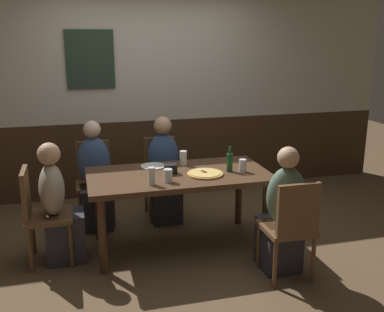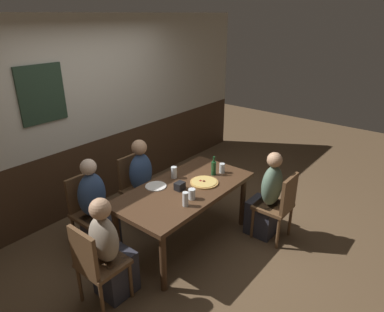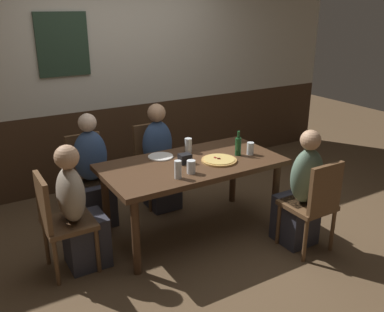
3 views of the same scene
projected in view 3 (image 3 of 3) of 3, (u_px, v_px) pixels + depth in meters
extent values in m
plane|color=brown|center=(192.00, 231.00, 4.16)|extent=(12.00, 12.00, 0.00)
cube|color=#3D2819|center=(126.00, 142.00, 5.32)|extent=(6.40, 0.10, 0.95)
cube|color=beige|center=(120.00, 36.00, 4.88)|extent=(6.40, 0.10, 1.65)
cube|color=#233828|center=(63.00, 45.00, 4.51)|extent=(0.56, 0.03, 0.68)
cube|color=#472D1C|center=(192.00, 164.00, 3.91)|extent=(1.69, 0.87, 0.05)
cylinder|color=#472D1C|center=(136.00, 237.00, 3.39)|extent=(0.07, 0.07, 0.69)
cylinder|color=#472D1C|center=(275.00, 196.00, 4.11)|extent=(0.07, 0.07, 0.69)
cylinder|color=#472D1C|center=(106.00, 204.00, 3.96)|extent=(0.07, 0.07, 0.69)
cylinder|color=#472D1C|center=(233.00, 173.00, 4.68)|extent=(0.07, 0.07, 0.69)
cube|color=brown|center=(157.00, 167.00, 4.63)|extent=(0.40, 0.40, 0.04)
cube|color=brown|center=(149.00, 142.00, 4.70)|extent=(0.36, 0.04, 0.43)
cylinder|color=brown|center=(178.00, 187.00, 4.65)|extent=(0.04, 0.04, 0.41)
cylinder|color=brown|center=(150.00, 194.00, 4.49)|extent=(0.04, 0.04, 0.41)
cylinder|color=brown|center=(164.00, 177.00, 4.93)|extent=(0.04, 0.04, 0.41)
cylinder|color=brown|center=(137.00, 183.00, 4.76)|extent=(0.04, 0.04, 0.41)
cube|color=brown|center=(69.00, 223.00, 3.44)|extent=(0.40, 0.40, 0.04)
cube|color=brown|center=(43.00, 203.00, 3.27)|extent=(0.04, 0.36, 0.43)
cylinder|color=brown|center=(85.00, 233.00, 3.73)|extent=(0.04, 0.04, 0.41)
cylinder|color=brown|center=(98.00, 251.00, 3.46)|extent=(0.04, 0.04, 0.41)
cylinder|color=brown|center=(46.00, 243.00, 3.57)|extent=(0.04, 0.04, 0.41)
cylinder|color=brown|center=(56.00, 263.00, 3.29)|extent=(0.04, 0.04, 0.41)
cube|color=brown|center=(91.00, 180.00, 4.27)|extent=(0.40, 0.40, 0.04)
cube|color=brown|center=(84.00, 154.00, 4.34)|extent=(0.36, 0.04, 0.43)
cylinder|color=brown|center=(114.00, 203.00, 4.29)|extent=(0.04, 0.04, 0.41)
cylinder|color=brown|center=(82.00, 211.00, 4.13)|extent=(0.04, 0.04, 0.41)
cylinder|color=brown|center=(103.00, 191.00, 4.57)|extent=(0.04, 0.04, 0.41)
cylinder|color=brown|center=(72.00, 198.00, 4.40)|extent=(0.04, 0.04, 0.41)
cube|color=brown|center=(307.00, 205.00, 3.74)|extent=(0.40, 0.40, 0.04)
cube|color=brown|center=(326.00, 189.00, 3.52)|extent=(0.36, 0.04, 0.43)
cylinder|color=brown|center=(278.00, 224.00, 3.88)|extent=(0.04, 0.04, 0.41)
cylinder|color=brown|center=(305.00, 215.00, 4.04)|extent=(0.04, 0.04, 0.41)
cylinder|color=brown|center=(305.00, 241.00, 3.60)|extent=(0.04, 0.04, 0.41)
cylinder|color=brown|center=(332.00, 231.00, 3.77)|extent=(0.04, 0.04, 0.41)
cube|color=#2D2D38|center=(162.00, 188.00, 4.60)|extent=(0.32, 0.34, 0.45)
ellipsoid|color=#334C7A|center=(157.00, 144.00, 4.50)|extent=(0.34, 0.22, 0.52)
sphere|color=tan|center=(156.00, 113.00, 4.38)|extent=(0.19, 0.19, 0.19)
cube|color=#2D2D38|center=(87.00, 241.00, 3.57)|extent=(0.34, 0.32, 0.45)
ellipsoid|color=tan|center=(71.00, 194.00, 3.37)|extent=(0.22, 0.34, 0.47)
sphere|color=tan|center=(67.00, 157.00, 3.26)|extent=(0.20, 0.20, 0.20)
cube|color=#2D2D38|center=(97.00, 203.00, 4.24)|extent=(0.32, 0.34, 0.45)
ellipsoid|color=#334C7A|center=(90.00, 156.00, 4.14)|extent=(0.34, 0.22, 0.52)
sphere|color=beige|center=(87.00, 123.00, 4.03)|extent=(0.18, 0.18, 0.18)
cube|color=#2D2D38|center=(295.00, 219.00, 3.92)|extent=(0.32, 0.34, 0.45)
ellipsoid|color=#56705B|center=(307.00, 176.00, 3.68)|extent=(0.34, 0.22, 0.50)
sphere|color=tan|center=(311.00, 140.00, 3.57)|extent=(0.18, 0.18, 0.18)
cylinder|color=tan|center=(219.00, 160.00, 3.92)|extent=(0.33, 0.33, 0.02)
cylinder|color=#DBB760|center=(219.00, 159.00, 3.91)|extent=(0.29, 0.29, 0.01)
cylinder|color=maroon|center=(218.00, 158.00, 3.91)|extent=(0.03, 0.03, 0.00)
cylinder|color=maroon|center=(215.00, 157.00, 3.94)|extent=(0.03, 0.03, 0.00)
cylinder|color=maroon|center=(219.00, 158.00, 3.91)|extent=(0.03, 0.03, 0.00)
cylinder|color=silver|center=(178.00, 169.00, 3.51)|extent=(0.06, 0.06, 0.16)
cylinder|color=gold|center=(178.00, 173.00, 3.53)|extent=(0.05, 0.05, 0.09)
cylinder|color=silver|center=(250.00, 149.00, 4.08)|extent=(0.07, 0.07, 0.12)
cylinder|color=#C6842D|center=(250.00, 152.00, 4.09)|extent=(0.06, 0.06, 0.05)
cylinder|color=silver|center=(188.00, 145.00, 4.14)|extent=(0.07, 0.07, 0.14)
cylinder|color=silver|center=(188.00, 149.00, 4.15)|extent=(0.06, 0.06, 0.06)
cylinder|color=silver|center=(191.00, 167.00, 3.62)|extent=(0.08, 0.08, 0.12)
cylinder|color=#B26623|center=(191.00, 168.00, 3.63)|extent=(0.07, 0.07, 0.09)
cylinder|color=#194723|center=(238.00, 147.00, 4.05)|extent=(0.06, 0.06, 0.17)
cylinder|color=#194723|center=(239.00, 135.00, 4.01)|extent=(0.03, 0.03, 0.07)
cylinder|color=white|center=(161.00, 157.00, 4.02)|extent=(0.24, 0.24, 0.01)
cube|color=black|center=(185.00, 159.00, 3.86)|extent=(0.11, 0.09, 0.09)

